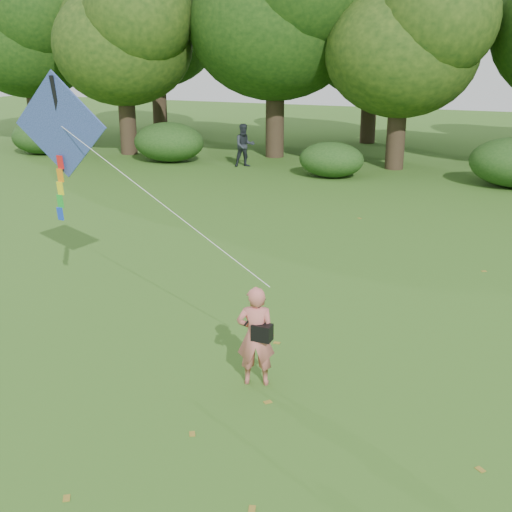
% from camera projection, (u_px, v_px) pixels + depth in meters
% --- Properties ---
extents(ground, '(100.00, 100.00, 0.00)m').
position_uv_depth(ground, '(261.00, 393.00, 9.82)').
color(ground, '#265114').
rests_on(ground, ground).
extents(man_kite_flyer, '(0.68, 0.56, 1.62)m').
position_uv_depth(man_kite_flyer, '(256.00, 336.00, 9.88)').
color(man_kite_flyer, '#C7675D').
rests_on(man_kite_flyer, ground).
extents(bystander_left, '(1.16, 1.13, 1.89)m').
position_uv_depth(bystander_left, '(244.00, 145.00, 28.28)').
color(bystander_left, '#23292F').
rests_on(bystander_left, ground).
extents(crossbody_bag, '(0.43, 0.20, 0.68)m').
position_uv_depth(crossbody_bag, '(262.00, 332.00, 9.78)').
color(crossbody_bag, black).
rests_on(crossbody_bag, ground).
extents(flying_kite, '(5.94, 1.84, 3.00)m').
position_uv_depth(flying_kite, '(61.00, 129.00, 12.10)').
color(flying_kite, '#2755AB').
rests_on(flying_kite, ground).
extents(tree_line, '(54.70, 15.30, 9.48)m').
position_uv_depth(tree_line, '(501.00, 34.00, 27.50)').
color(tree_line, '#3A2D1E').
rests_on(tree_line, ground).
extents(shrub_band, '(39.15, 3.22, 1.88)m').
position_uv_depth(shrub_band, '(415.00, 159.00, 25.23)').
color(shrub_band, '#264919').
rests_on(shrub_band, ground).
extents(fallen_leaves, '(5.95, 14.64, 0.01)m').
position_uv_depth(fallen_leaves, '(342.00, 361.00, 10.82)').
color(fallen_leaves, olive).
rests_on(fallen_leaves, ground).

